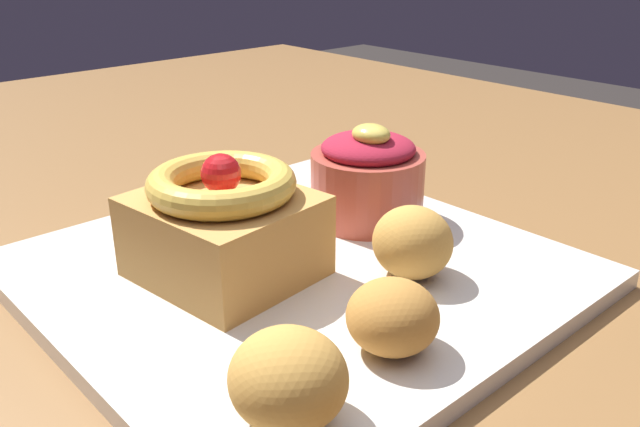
# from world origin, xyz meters

# --- Properties ---
(dining_table) EXTENTS (1.56, 0.91, 0.73)m
(dining_table) POSITION_xyz_m (0.00, 0.00, 0.64)
(dining_table) COLOR brown
(dining_table) RESTS_ON ground_plane
(front_plate) EXTENTS (0.30, 0.30, 0.01)m
(front_plate) POSITION_xyz_m (-0.03, -0.15, 0.74)
(front_plate) COLOR silver
(front_plate) RESTS_ON dining_table
(cake_slice) EXTENTS (0.11, 0.10, 0.08)m
(cake_slice) POSITION_xyz_m (-0.05, -0.19, 0.78)
(cake_slice) COLOR #C68E47
(cake_slice) RESTS_ON front_plate
(berry_ramekin) EXTENTS (0.08, 0.08, 0.07)m
(berry_ramekin) POSITION_xyz_m (-0.05, -0.06, 0.77)
(berry_ramekin) COLOR #B24C3D
(berry_ramekin) RESTS_ON front_plate
(fritter_front) EXTENTS (0.05, 0.05, 0.04)m
(fritter_front) POSITION_xyz_m (0.08, -0.17, 0.76)
(fritter_front) COLOR #BC7F38
(fritter_front) RESTS_ON front_plate
(fritter_middle) EXTENTS (0.05, 0.05, 0.04)m
(fritter_middle) POSITION_xyz_m (0.08, -0.24, 0.76)
(fritter_middle) COLOR gold
(fritter_middle) RESTS_ON front_plate
(fritter_back) EXTENTS (0.05, 0.05, 0.04)m
(fritter_back) POSITION_xyz_m (0.03, -0.10, 0.76)
(fritter_back) COLOR gold
(fritter_back) RESTS_ON front_plate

